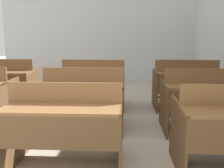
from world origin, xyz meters
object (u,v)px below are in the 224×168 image
object	(u,v)px
bench_third_right	(186,84)
bench_front_center	(66,125)
bench_second_center	(83,98)
bench_second_right	(205,100)
wastepaper_bin	(208,94)
bench_third_center	(93,83)
bench_third_left	(4,82)

from	to	relation	value
bench_third_right	bench_front_center	bearing A→B (deg)	-127.37
bench_front_center	bench_second_center	size ratio (longest dim) A/B	1.00
bench_second_center	bench_second_right	world-z (taller)	same
bench_third_right	bench_second_right	bearing A→B (deg)	-89.98
bench_second_right	wastepaper_bin	size ratio (longest dim) A/B	3.64
bench_third_center	wastepaper_bin	bearing A→B (deg)	14.72
bench_second_right	bench_third_left	size ratio (longest dim) A/B	1.00
bench_second_center	bench_second_right	distance (m)	1.79
bench_third_left	wastepaper_bin	bearing A→B (deg)	8.38
bench_third_right	bench_second_center	bearing A→B (deg)	-146.44
bench_front_center	wastepaper_bin	bearing A→B (deg)	50.72
bench_third_center	wastepaper_bin	xyz separation A→B (m)	(2.40, 0.63, -0.32)
bench_second_right	bench_third_center	xyz separation A→B (m)	(-1.78, 1.16, 0.00)
wastepaper_bin	bench_second_center	bearing A→B (deg)	-143.38
bench_third_right	wastepaper_bin	bearing A→B (deg)	44.20
bench_third_right	bench_third_center	bearing A→B (deg)	-179.18
bench_front_center	bench_third_center	world-z (taller)	same
wastepaper_bin	bench_second_right	bearing A→B (deg)	-109.15
bench_third_center	wastepaper_bin	distance (m)	2.50
bench_second_right	bench_third_center	world-z (taller)	same
bench_second_center	bench_third_right	xyz separation A→B (m)	(1.79, 1.19, 0.00)
bench_second_center	bench_front_center	bearing A→B (deg)	-90.31
bench_second_center	bench_second_right	bearing A→B (deg)	-0.00
bench_front_center	bench_second_right	bearing A→B (deg)	32.95
bench_second_center	bench_third_left	size ratio (longest dim) A/B	1.00
bench_third_right	wastepaper_bin	world-z (taller)	bench_third_right
bench_front_center	wastepaper_bin	xyz separation A→B (m)	(2.42, 2.96, -0.32)
bench_third_center	wastepaper_bin	size ratio (longest dim) A/B	3.64
bench_third_left	bench_third_right	xyz separation A→B (m)	(3.56, 0.01, 0.00)
bench_third_left	bench_third_center	xyz separation A→B (m)	(1.78, -0.02, 0.00)
bench_second_center	bench_third_center	xyz separation A→B (m)	(0.01, 1.16, 0.00)
bench_front_center	bench_third_right	world-z (taller)	same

